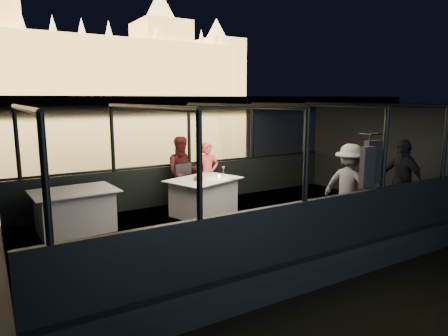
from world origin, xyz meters
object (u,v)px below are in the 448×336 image
passenger_dark (401,179)px  wine_bottle (201,175)px  dining_table_aft (75,211)px  passenger_stripe (349,183)px  person_man_maroon (183,175)px  chair_port_right (205,186)px  chair_port_left (187,190)px  person_woman_coral (208,172)px  dining_table_central (204,196)px  coat_stand (367,185)px

passenger_dark → wine_bottle: (-3.41, 2.12, 0.06)m
dining_table_aft → passenger_stripe: bearing=-27.1°
person_man_maroon → chair_port_right: bearing=-1.1°
chair_port_left → wine_bottle: size_ratio=3.67×
person_man_maroon → passenger_stripe: (2.15, -2.88, 0.10)m
person_woman_coral → wine_bottle: person_woman_coral is taller
dining_table_central → chair_port_left: chair_port_left is taller
dining_table_central → coat_stand: (1.94, -2.62, 0.51)m
chair_port_left → person_man_maroon: size_ratio=0.62×
person_woman_coral → person_man_maroon: (-0.63, 0.02, 0.00)m
passenger_dark → passenger_stripe: bearing=-99.4°
wine_bottle → chair_port_left: bearing=85.8°
person_woman_coral → passenger_stripe: passenger_stripe is taller
dining_table_central → passenger_stripe: passenger_stripe is taller
dining_table_central → coat_stand: size_ratio=0.77×
passenger_stripe → chair_port_right: bearing=15.4°
dining_table_aft → person_man_maroon: bearing=12.1°
passenger_stripe → coat_stand: bearing=154.8°
person_woman_coral → passenger_stripe: bearing=-54.0°
dining_table_central → passenger_stripe: (2.02, -2.14, 0.47)m
chair_port_right → passenger_dark: size_ratio=0.53×
chair_port_right → person_man_maroon: (-0.49, 0.12, 0.30)m
passenger_dark → dining_table_aft: bearing=-109.9°
person_man_maroon → passenger_stripe: bearing=-40.2°
dining_table_aft → coat_stand: coat_stand is taller
dining_table_central → wine_bottle: size_ratio=5.33×
chair_port_left → coat_stand: 3.75m
wine_bottle → passenger_dark: bearing=-31.9°
dining_table_aft → person_woman_coral: 3.13m
chair_port_left → coat_stand: coat_stand is taller
person_man_maroon → dining_table_central: bearing=-66.6°
person_woman_coral → passenger_dark: size_ratio=0.87×
person_man_maroon → chair_port_left: bearing=-84.1°
passenger_stripe → wine_bottle: passenger_stripe is taller
dining_table_central → person_man_maroon: 0.84m
chair_port_left → passenger_stripe: 3.41m
wine_bottle → coat_stand: bearing=-46.8°
chair_port_right → coat_stand: coat_stand is taller
chair_port_left → passenger_stripe: size_ratio=0.62×
person_man_maroon → wine_bottle: 1.07m
dining_table_aft → person_man_maroon: person_man_maroon is taller
passenger_dark → wine_bottle: size_ratio=6.10×
chair_port_left → wine_bottle: wine_bottle is taller
passenger_stripe → passenger_dark: passenger_dark is taller
passenger_stripe → dining_table_aft: bearing=47.2°
dining_table_central → person_man_maroon: person_man_maroon is taller
dining_table_central → coat_stand: bearing=-53.5°
passenger_stripe → chair_port_left: bearing=24.6°
dining_table_central → dining_table_aft: 2.58m
chair_port_right → person_woman_coral: 0.34m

